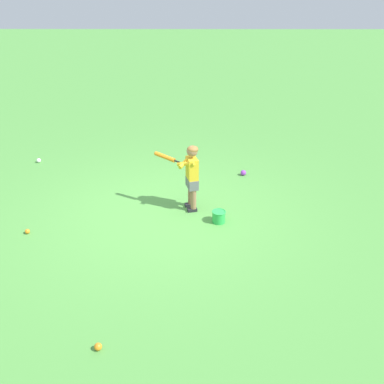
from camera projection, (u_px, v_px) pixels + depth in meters
The scene contains 7 objects.
ground_plane at pixel (161, 215), 7.52m from camera, with size 40.00×40.00×0.00m, color #519942.
child_batter at pixel (190, 172), 7.43m from camera, with size 0.72×0.41×1.08m.
play_ball_behind_batter at pixel (98, 347), 4.97m from camera, with size 0.08×0.08×0.08m, color orange.
play_ball_far_right at pixel (27, 231), 7.02m from camera, with size 0.07×0.07×0.07m, color orange.
play_ball_near_batter at pixel (39, 161), 9.37m from camera, with size 0.09×0.09×0.09m, color white.
play_ball_by_bucket at pixel (243, 173), 8.83m from camera, with size 0.10×0.10×0.10m, color purple.
toy_bucket at pixel (219, 216), 7.29m from camera, with size 0.22×0.22×0.19m.
Camera 1 is at (-0.51, 6.55, 3.73)m, focal length 44.69 mm.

